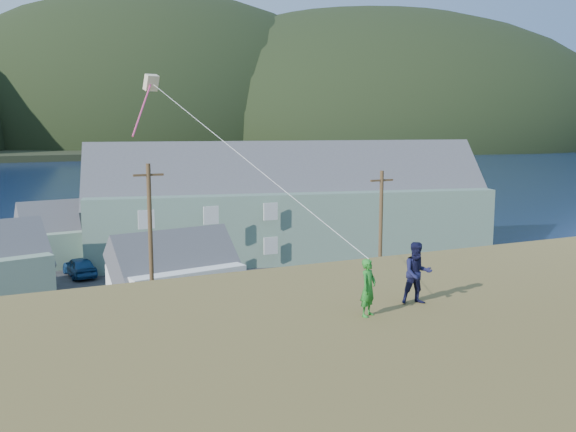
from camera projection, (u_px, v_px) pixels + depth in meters
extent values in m
plane|color=#0A1638|center=(155.00, 355.00, 33.54)|extent=(900.00, 900.00, 0.00)
cube|color=#4C3D19|center=(165.00, 367.00, 31.74)|extent=(110.00, 8.00, 0.10)
cube|color=#28282B|center=(104.00, 281.00, 48.81)|extent=(72.00, 36.00, 0.12)
cube|color=gray|center=(10.00, 234.00, 66.94)|extent=(26.00, 14.00, 0.90)
cube|color=black|center=(7.00, 142.00, 329.92)|extent=(900.00, 320.00, 2.00)
ellipsoid|color=black|center=(160.00, 141.00, 322.76)|extent=(230.00, 207.00, 142.60)
ellipsoid|color=black|center=(368.00, 139.00, 350.25)|extent=(280.00, 252.00, 134.40)
ellipsoid|color=black|center=(498.00, 136.00, 426.80)|extent=(240.00, 216.00, 100.80)
cube|color=slate|center=(289.00, 221.00, 57.95)|extent=(36.28, 17.28, 5.99)
cube|color=#47474C|center=(289.00, 171.00, 57.27)|extent=(36.72, 17.16, 9.75)
cube|color=white|center=(176.00, 287.00, 41.00)|extent=(8.12, 6.38, 2.95)
cube|color=#47474C|center=(175.00, 253.00, 40.67)|extent=(8.60, 6.38, 5.19)
cube|color=gray|center=(81.00, 244.00, 55.21)|extent=(9.95, 6.68, 2.99)
cube|color=#47474C|center=(80.00, 217.00, 54.87)|extent=(10.44, 6.71, 5.58)
cylinder|color=#47331E|center=(151.00, 255.00, 34.26)|extent=(0.24, 0.24, 9.81)
cylinder|color=#47331E|center=(380.00, 242.00, 40.31)|extent=(0.24, 0.24, 8.97)
imported|color=black|center=(11.00, 279.00, 45.99)|extent=(2.61, 5.32, 1.49)
imported|color=black|center=(50.00, 255.00, 54.59)|extent=(2.08, 4.33, 1.43)
imported|color=navy|center=(80.00, 267.00, 49.93)|extent=(2.41, 4.73, 1.54)
imported|color=#2F5075|center=(118.00, 255.00, 54.71)|extent=(2.04, 4.44, 1.41)
imported|color=#217A24|center=(368.00, 288.00, 16.33)|extent=(0.65, 0.59, 1.49)
imported|color=#141537|center=(417.00, 273.00, 17.42)|extent=(0.97, 0.84, 1.71)
cube|color=beige|center=(151.00, 83.00, 22.44)|extent=(0.55, 0.53, 0.60)
cylinder|color=#E43C75|center=(142.00, 108.00, 21.20)|extent=(0.06, 0.06, 3.31)
cylinder|color=white|center=(242.00, 157.00, 19.33)|extent=(0.02, 0.02, 10.90)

